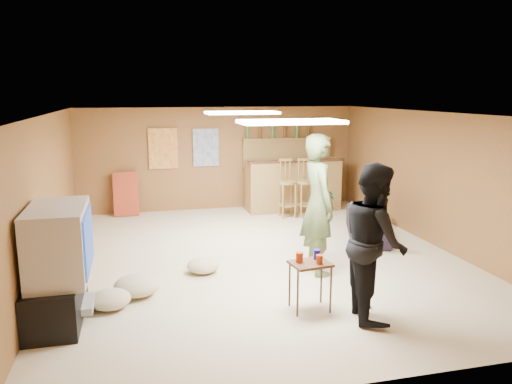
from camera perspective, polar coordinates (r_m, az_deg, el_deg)
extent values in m
plane|color=beige|center=(7.75, 0.36, -7.55)|extent=(7.00, 7.00, 0.00)
cube|color=silver|center=(7.34, 0.38, 8.92)|extent=(6.00, 7.00, 0.02)
cube|color=brown|center=(10.86, -4.19, 3.85)|extent=(6.00, 0.02, 2.20)
cube|color=brown|center=(4.28, 12.10, -8.18)|extent=(6.00, 0.02, 2.20)
cube|color=brown|center=(7.35, -22.95, -0.64)|extent=(0.02, 7.00, 2.20)
cube|color=brown|center=(8.70, 19.90, 1.33)|extent=(0.02, 7.00, 2.20)
cube|color=black|center=(6.12, -21.84, -11.20)|extent=(0.55, 1.30, 0.50)
cube|color=#B2B2B7|center=(6.13, -19.69, -12.02)|extent=(0.35, 0.50, 0.08)
cube|color=#B2B2B7|center=(5.90, -21.63, -5.33)|extent=(0.60, 1.10, 0.80)
cube|color=navy|center=(5.86, -18.62, -5.22)|extent=(0.02, 0.95, 0.65)
cube|color=olive|center=(10.77, 4.24, 0.82)|extent=(2.00, 0.60, 1.10)
cube|color=#3B2113|center=(10.45, 4.71, 3.55)|extent=(2.10, 0.12, 0.05)
cube|color=olive|center=(11.06, 3.59, 6.08)|extent=(2.00, 0.18, 0.05)
cube|color=olive|center=(11.11, 3.54, 4.55)|extent=(2.00, 0.14, 0.60)
cube|color=#BF3F26|center=(10.65, -10.57, 4.90)|extent=(0.60, 0.03, 0.85)
cube|color=#334C99|center=(10.74, -5.76, 5.08)|extent=(0.55, 0.03, 0.80)
cube|color=#B03920|center=(10.61, -14.65, -0.23)|extent=(0.50, 0.26, 0.91)
cube|color=white|center=(5.90, 4.00, 8.01)|extent=(1.20, 0.60, 0.04)
cube|color=white|center=(8.51, -1.64, 9.05)|extent=(1.20, 0.60, 0.04)
imported|color=#516037|center=(6.96, 7.14, -1.43)|extent=(0.48, 0.72, 1.96)
imported|color=black|center=(5.72, 13.37, -5.50)|extent=(0.82, 0.97, 1.77)
imported|color=black|center=(9.00, 12.64, -3.55)|extent=(1.18, 1.77, 0.48)
cube|color=#3B2113|center=(5.96, 6.17, -10.63)|extent=(0.49, 0.41, 0.58)
cylinder|color=#A52F0B|center=(5.83, 4.99, -7.44)|extent=(0.09, 0.09, 0.12)
cylinder|color=#A52F0B|center=(5.80, 7.27, -7.65)|extent=(0.08, 0.08, 0.11)
cylinder|color=navy|center=(5.96, 6.98, -7.08)|extent=(0.10, 0.10, 0.11)
ellipsoid|color=tan|center=(6.54, -13.47, -10.34)|extent=(0.58, 0.58, 0.26)
ellipsoid|color=tan|center=(7.17, -6.08, -8.35)|extent=(0.57, 0.57, 0.20)
ellipsoid|color=tan|center=(6.27, -16.32, -11.68)|extent=(0.56, 0.56, 0.22)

